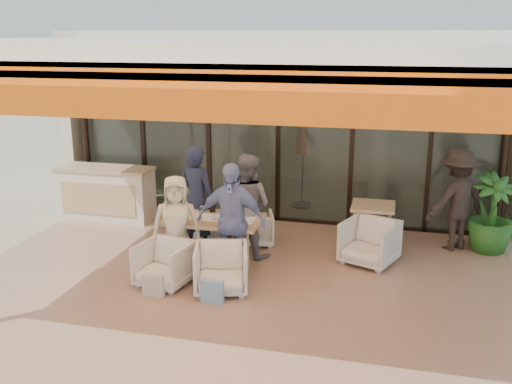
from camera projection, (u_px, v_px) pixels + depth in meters
ground at (234, 285)px, 8.12m from camera, size 70.00×70.00×0.00m
terrace_floor at (234, 285)px, 8.12m from camera, size 8.00×6.00×0.01m
terrace_structure at (225, 52)px, 7.01m from camera, size 8.00×6.00×3.40m
glass_storefront at (278, 139)px, 10.50m from camera, size 8.08×0.10×3.20m
interior_block at (301, 92)px, 12.50m from camera, size 9.05×3.62×3.52m
host_counter at (106, 193)px, 10.88m from camera, size 1.85×0.65×1.04m
dining_table at (213, 221)px, 8.75m from camera, size 1.50×0.90×0.93m
chair_far_left at (208, 221)px, 9.82m from camera, size 0.81×0.78×0.70m
chair_far_right at (255, 227)px, 9.63m from camera, size 0.75×0.73×0.62m
chair_near_left at (164, 262)px, 8.04m from camera, size 0.80×0.76×0.71m
chair_near_right at (221, 267)px, 7.84m from camera, size 0.87×0.84×0.74m
diner_navy at (197, 199)px, 9.21m from camera, size 0.73×0.57×1.78m
diner_grey at (247, 205)px, 9.03m from camera, size 0.96×0.84×1.68m
diner_cream at (176, 225)px, 8.41m from camera, size 0.83×0.66×1.49m
diner_periwinkle at (231, 221)px, 8.18m from camera, size 1.02×0.44×1.73m
tote_bag_cream at (153, 286)px, 7.72m from camera, size 0.30×0.10×0.34m
tote_bag_blue at (212, 292)px, 7.52m from camera, size 0.30×0.10×0.34m
side_table at (373, 211)px, 9.42m from camera, size 0.70×0.70×0.74m
side_chair at (370, 240)px, 8.79m from camera, size 0.96×0.93×0.78m
standing_woman at (457, 200)px, 9.27m from camera, size 1.26×1.17×1.71m
potted_palm at (491, 214)px, 9.21m from camera, size 1.00×1.00×1.32m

